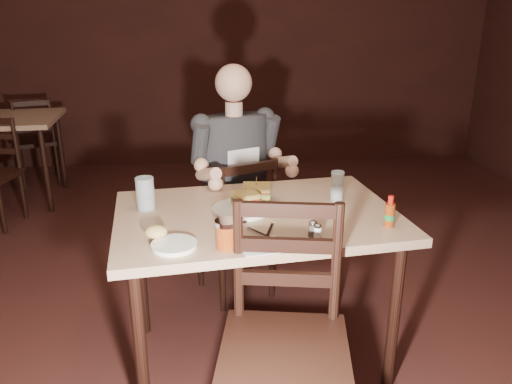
{
  "coord_description": "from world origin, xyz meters",
  "views": [
    {
      "loc": [
        0.06,
        -2.01,
        1.61
      ],
      "look_at": [
        0.24,
        0.1,
        0.85
      ],
      "focal_mm": 35.0,
      "sensor_mm": 36.0,
      "label": 1
    }
  ],
  "objects": [
    {
      "name": "napkin",
      "position": [
        0.22,
        -0.3,
        0.77
      ],
      "size": [
        0.18,
        0.18,
        0.0
      ],
      "primitive_type": "cube",
      "rotation": [
        0.0,
        0.0,
        0.2
      ],
      "color": "white",
      "rests_on": "main_table"
    },
    {
      "name": "bread_roll",
      "position": [
        -0.18,
        -0.21,
        0.81
      ],
      "size": [
        0.1,
        0.08,
        0.05
      ],
      "primitive_type": "ellipsoid",
      "rotation": [
        0.0,
        0.0,
        0.13
      ],
      "color": "tan",
      "rests_on": "side_plate"
    },
    {
      "name": "sandwich_left",
      "position": [
        0.25,
        0.21,
        0.84
      ],
      "size": [
        0.14,
        0.12,
        0.11
      ],
      "primitive_type": null,
      "rotation": [
        0.0,
        0.0,
        -0.09
      ],
      "color": "tan",
      "rests_on": "dinner_plate"
    },
    {
      "name": "sandwich_right",
      "position": [
        0.19,
        0.11,
        0.83
      ],
      "size": [
        0.13,
        0.12,
        0.1
      ],
      "primitive_type": null,
      "rotation": [
        0.0,
        0.0,
        0.29
      ],
      "color": "tan",
      "rests_on": "dinner_plate"
    },
    {
      "name": "hot_sauce",
      "position": [
        0.77,
        -0.15,
        0.84
      ],
      "size": [
        0.05,
        0.05,
        0.14
      ],
      "primitive_type": null,
      "rotation": [
        0.0,
        0.0,
        0.13
      ],
      "color": "maroon",
      "rests_on": "main_table"
    },
    {
      "name": "chair_far",
      "position": [
        0.16,
        0.68,
        0.43
      ],
      "size": [
        0.54,
        0.56,
        0.86
      ],
      "primitive_type": null,
      "rotation": [
        0.0,
        0.0,
        3.56
      ],
      "color": "black",
      "rests_on": "ground"
    },
    {
      "name": "chair_near",
      "position": [
        0.28,
        -0.56,
        0.49
      ],
      "size": [
        0.52,
        0.56,
        0.98
      ],
      "primitive_type": null,
      "rotation": [
        0.0,
        0.0,
        -0.16
      ],
      "color": "black",
      "rests_on": "ground"
    },
    {
      "name": "ketchup_dollop",
      "position": [
        0.25,
        -0.01,
        0.79
      ],
      "size": [
        0.05,
        0.05,
        0.01
      ],
      "primitive_type": "ellipsoid",
      "rotation": [
        0.0,
        0.0,
        0.13
      ],
      "color": "maroon",
      "rests_on": "dinner_plate"
    },
    {
      "name": "dinner_plate",
      "position": [
        0.17,
        0.07,
        0.78
      ],
      "size": [
        0.28,
        0.28,
        0.01
      ],
      "primitive_type": "cylinder",
      "rotation": [
        0.0,
        0.0,
        0.13
      ],
      "color": "white",
      "rests_on": "main_table"
    },
    {
      "name": "diner",
      "position": [
        0.18,
        0.64,
        0.9
      ],
      "size": [
        0.65,
        0.59,
        0.91
      ],
      "primitive_type": null,
      "rotation": [
        0.0,
        0.0,
        0.42
      ],
      "color": "#2C2E31",
      "rests_on": "chair_far"
    },
    {
      "name": "main_table",
      "position": [
        0.24,
        0.05,
        0.69
      ],
      "size": [
        1.34,
        0.98,
        0.77
      ],
      "rotation": [
        0.0,
        0.0,
        0.13
      ],
      "color": "tan",
      "rests_on": "ground"
    },
    {
      "name": "fries_pile",
      "position": [
        0.22,
        0.02,
        0.8
      ],
      "size": [
        0.26,
        0.2,
        0.04
      ],
      "primitive_type": null,
      "rotation": [
        0.0,
        0.0,
        0.13
      ],
      "color": "#E7D769",
      "rests_on": "dinner_plate"
    },
    {
      "name": "pepper_shaker",
      "position": [
        0.43,
        -0.22,
        0.8
      ],
      "size": [
        0.04,
        0.04,
        0.06
      ],
      "primitive_type": null,
      "rotation": [
        0.0,
        0.0,
        0.13
      ],
      "color": "#38332D",
      "rests_on": "main_table"
    },
    {
      "name": "knife",
      "position": [
        0.25,
        -0.22,
        0.78
      ],
      "size": [
        0.15,
        0.19,
        0.01
      ],
      "primitive_type": "cube",
      "rotation": [
        0.0,
        0.0,
        0.66
      ],
      "color": "silver",
      "rests_on": "napkin"
    },
    {
      "name": "bg_table",
      "position": [
        -1.71,
        2.4,
        0.68
      ],
      "size": [
        0.86,
        0.86,
        0.77
      ],
      "rotation": [
        0.0,
        0.0,
        0.08
      ],
      "color": "tan",
      "rests_on": "ground"
    },
    {
      "name": "glass_right",
      "position": [
        0.63,
        0.18,
        0.84
      ],
      "size": [
        0.07,
        0.07,
        0.14
      ],
      "primitive_type": "cylinder",
      "rotation": [
        0.0,
        0.0,
        0.13
      ],
      "color": "silver",
      "rests_on": "main_table"
    },
    {
      "name": "glass_left",
      "position": [
        -0.26,
        0.13,
        0.85
      ],
      "size": [
        0.09,
        0.09,
        0.15
      ],
      "primitive_type": "cylinder",
      "rotation": [
        0.0,
        0.0,
        0.13
      ],
      "color": "silver",
      "rests_on": "main_table"
    },
    {
      "name": "fork",
      "position": [
        0.27,
        -0.15,
        0.78
      ],
      "size": [
        0.05,
        0.15,
        0.0
      ],
      "primitive_type": "cube",
      "rotation": [
        0.0,
        0.0,
        -0.28
      ],
      "color": "silver",
      "rests_on": "napkin"
    },
    {
      "name": "bg_chair_far",
      "position": [
        -1.71,
        2.95,
        0.42
      ],
      "size": [
        0.52,
        0.54,
        0.85
      ],
      "primitive_type": null,
      "rotation": [
        0.0,
        0.0,
        3.5
      ],
      "color": "black",
      "rests_on": "ground"
    },
    {
      "name": "syrup_dispenser",
      "position": [
        0.09,
        -0.3,
        0.83
      ],
      "size": [
        0.1,
        0.1,
        0.11
      ],
      "primitive_type": null,
      "rotation": [
        0.0,
        0.0,
        0.13
      ],
      "color": "maroon",
      "rests_on": "main_table"
    },
    {
      "name": "salt_shaker",
      "position": [
        0.45,
        -0.24,
        0.8
      ],
      "size": [
        0.03,
        0.03,
        0.06
      ],
      "primitive_type": null,
      "rotation": [
        0.0,
        0.0,
        0.13
      ],
      "color": "white",
      "rests_on": "main_table"
    },
    {
      "name": "room_shell",
      "position": [
        0.0,
        0.0,
        1.4
      ],
      "size": [
        7.0,
        7.0,
        7.0
      ],
      "color": "black",
      "rests_on": "ground"
    },
    {
      "name": "side_plate",
      "position": [
        -0.11,
        -0.28,
        0.78
      ],
      "size": [
        0.19,
        0.19,
        0.01
      ],
      "primitive_type": "cylinder",
      "rotation": [
        0.0,
        0.0,
        0.13
      ],
      "color": "white",
      "rests_on": "main_table"
    }
  ]
}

